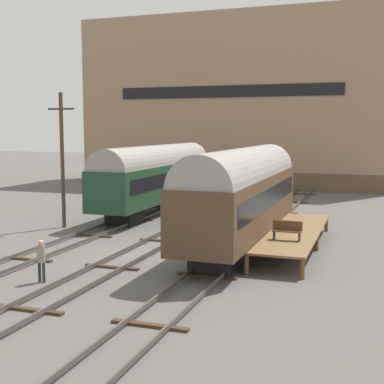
{
  "coord_description": "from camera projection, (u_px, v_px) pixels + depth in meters",
  "views": [
    {
      "loc": [
        10.99,
        -23.87,
        6.2
      ],
      "look_at": [
        0.0,
        8.0,
        2.2
      ],
      "focal_mm": 50.0,
      "sensor_mm": 36.0,
      "label": 1
    }
  ],
  "objects": [
    {
      "name": "ground_plane",
      "position": [
        140.0,
        253.0,
        26.7
      ],
      "size": [
        200.0,
        200.0,
        0.0
      ],
      "primitive_type": "plane",
      "color": "#56544F"
    },
    {
      "name": "track_left",
      "position": [
        63.0,
        244.0,
        28.12
      ],
      "size": [
        2.6,
        60.0,
        0.26
      ],
      "color": "#4C4742",
      "rests_on": "ground"
    },
    {
      "name": "track_middle",
      "position": [
        140.0,
        251.0,
        26.68
      ],
      "size": [
        2.6,
        60.0,
        0.26
      ],
      "color": "#4C4742",
      "rests_on": "ground"
    },
    {
      "name": "track_right",
      "position": [
        226.0,
        258.0,
        25.24
      ],
      "size": [
        2.6,
        60.0,
        0.26
      ],
      "color": "#4C4742",
      "rests_on": "ground"
    },
    {
      "name": "train_car_brown",
      "position": [
        243.0,
        191.0,
        27.92
      ],
      "size": [
        3.05,
        15.22,
        5.21
      ],
      "color": "black",
      "rests_on": "ground"
    },
    {
      "name": "train_car_green",
      "position": [
        157.0,
        174.0,
        39.8
      ],
      "size": [
        2.97,
        16.47,
        4.99
      ],
      "color": "black",
      "rests_on": "ground"
    },
    {
      "name": "station_platform",
      "position": [
        294.0,
        232.0,
        27.59
      ],
      "size": [
        2.67,
        11.37,
        0.96
      ],
      "color": "brown",
      "rests_on": "ground"
    },
    {
      "name": "bench",
      "position": [
        287.0,
        230.0,
        25.24
      ],
      "size": [
        1.4,
        0.4,
        0.91
      ],
      "color": "brown",
      "rests_on": "station_platform"
    },
    {
      "name": "person_worker",
      "position": [
        41.0,
        257.0,
        21.56
      ],
      "size": [
        0.32,
        0.32,
        1.75
      ],
      "color": "#282833",
      "rests_on": "ground"
    },
    {
      "name": "utility_pole",
      "position": [
        62.0,
        158.0,
        33.27
      ],
      "size": [
        1.8,
        0.24,
        8.43
      ],
      "color": "#473828",
      "rests_on": "ground"
    },
    {
      "name": "warehouse_building",
      "position": [
        239.0,
        103.0,
        59.85
      ],
      "size": [
        33.42,
        11.03,
        18.18
      ],
      "color": "brown",
      "rests_on": "ground"
    }
  ]
}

